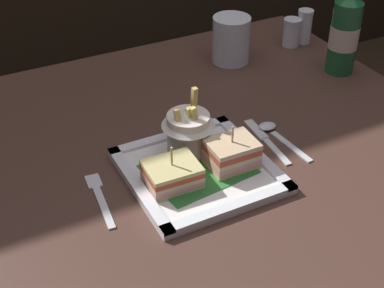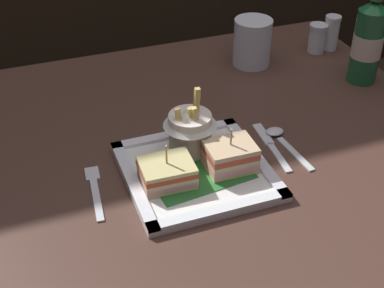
% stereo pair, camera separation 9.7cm
% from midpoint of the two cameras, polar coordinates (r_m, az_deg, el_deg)
% --- Properties ---
extents(dining_table, '(1.05, 0.90, 0.75)m').
position_cam_midpoint_polar(dining_table, '(1.08, 2.21, -5.30)').
color(dining_table, '#482E25').
rests_on(dining_table, ground_plane).
extents(square_plate, '(0.24, 0.24, 0.02)m').
position_cam_midpoint_polar(square_plate, '(0.96, 3.29, -2.92)').
color(square_plate, white).
rests_on(square_plate, dining_table).
extents(sandwich_half_left, '(0.09, 0.07, 0.07)m').
position_cam_midpoint_polar(sandwich_half_left, '(0.92, 0.43, -3.07)').
color(sandwich_half_left, '#D1C180').
rests_on(sandwich_half_left, square_plate).
extents(sandwich_half_right, '(0.08, 0.07, 0.08)m').
position_cam_midpoint_polar(sandwich_half_right, '(0.95, 6.83, -1.36)').
color(sandwich_half_right, '#E5BF7C').
rests_on(sandwich_half_right, square_plate).
extents(fries_cup, '(0.10, 0.10, 0.12)m').
position_cam_midpoint_polar(fries_cup, '(0.98, 2.84, 1.80)').
color(fries_cup, silver).
rests_on(fries_cup, square_plate).
extents(beer_bottle, '(0.06, 0.06, 0.25)m').
position_cam_midpoint_polar(beer_bottle, '(1.27, 19.77, 10.00)').
color(beer_bottle, '#1E5A32').
rests_on(beer_bottle, dining_table).
extents(water_glass, '(0.09, 0.09, 0.11)m').
position_cam_midpoint_polar(water_glass, '(1.31, 8.33, 9.93)').
color(water_glass, silver).
rests_on(water_glass, dining_table).
extents(fork, '(0.03, 0.14, 0.00)m').
position_cam_midpoint_polar(fork, '(0.94, -7.04, -4.72)').
color(fork, silver).
rests_on(fork, dining_table).
extents(knife, '(0.03, 0.16, 0.00)m').
position_cam_midpoint_polar(knife, '(1.05, 10.64, -0.12)').
color(knife, silver).
rests_on(knife, dining_table).
extents(spoon, '(0.03, 0.14, 0.01)m').
position_cam_midpoint_polar(spoon, '(1.06, 11.63, 0.55)').
color(spoon, silver).
rests_on(spoon, dining_table).
extents(salt_shaker, '(0.04, 0.04, 0.07)m').
position_cam_midpoint_polar(salt_shaker, '(1.40, 14.68, 10.26)').
color(salt_shaker, silver).
rests_on(salt_shaker, dining_table).
extents(pepper_shaker, '(0.04, 0.04, 0.08)m').
position_cam_midpoint_polar(pepper_shaker, '(1.42, 16.01, 10.67)').
color(pepper_shaker, silver).
rests_on(pepper_shaker, dining_table).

